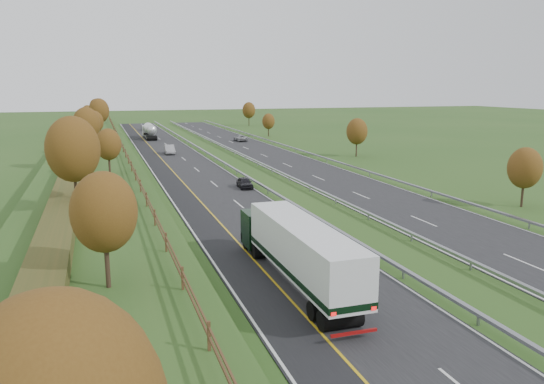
{
  "coord_description": "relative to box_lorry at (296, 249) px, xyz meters",
  "views": [
    {
      "loc": [
        -12.05,
        -16.49,
        11.94
      ],
      "look_at": [
        3.1,
        29.6,
        2.2
      ],
      "focal_mm": 35.0,
      "sensor_mm": 36.0,
      "label": 1
    }
  ],
  "objects": [
    {
      "name": "far_carriageway",
      "position": [
        17.62,
        47.95,
        -2.31
      ],
      "size": [
        10.5,
        200.0,
        0.04
      ],
      "primitive_type": "cube",
      "color": "black",
      "rests_on": "ground"
    },
    {
      "name": "box_lorry",
      "position": [
        0.0,
        0.0,
        0.0
      ],
      "size": [
        2.58,
        16.28,
        4.06
      ],
      "color": "black",
      "rests_on": "near_carriageway"
    },
    {
      "name": "median_barrier_near",
      "position": [
        6.82,
        47.95,
        -1.72
      ],
      "size": [
        0.32,
        200.0,
        0.71
      ],
      "color": "gray",
      "rests_on": "ground"
    },
    {
      "name": "hard_shoulder",
      "position": [
        -2.63,
        47.95,
        -2.31
      ],
      "size": [
        3.0,
        200.0,
        0.04
      ],
      "primitive_type": "cube",
      "color": "black",
      "rests_on": "ground"
    },
    {
      "name": "road_tanker",
      "position": [
        0.41,
        96.04,
        -0.47
      ],
      "size": [
        2.4,
        11.22,
        3.46
      ],
      "color": "silver",
      "rests_on": "near_carriageway"
    },
    {
      "name": "trees_far",
      "position": [
        30.92,
        77.16,
        1.92
      ],
      "size": [
        8.45,
        118.6,
        7.12
      ],
      "color": "#2D2116",
      "rests_on": "ground"
    },
    {
      "name": "ground",
      "position": [
        9.12,
        42.95,
        -2.33
      ],
      "size": [
        400.0,
        400.0,
        0.0
      ],
      "primitive_type": "plane",
      "color": "#2B4E1B",
      "rests_on": "ground"
    },
    {
      "name": "car_oncoming",
      "position": [
        18.71,
        83.92,
        -1.62
      ],
      "size": [
        2.25,
        4.81,
        1.33
      ],
      "primitive_type": "imported",
      "rotation": [
        0.0,
        0.0,
        3.13
      ],
      "color": "#9C9DA1",
      "rests_on": "far_carriageway"
    },
    {
      "name": "median_barrier_far",
      "position": [
        11.92,
        47.95,
        -1.72
      ],
      "size": [
        0.32,
        200.0,
        0.71
      ],
      "color": "gray",
      "rests_on": "ground"
    },
    {
      "name": "car_silver_mid",
      "position": [
        1.04,
        66.35,
        -1.51
      ],
      "size": [
        1.87,
        4.82,
        1.56
      ],
      "primitive_type": "imported",
      "rotation": [
        0.0,
        0.0,
        -0.05
      ],
      "color": "#99999D",
      "rests_on": "near_carriageway"
    },
    {
      "name": "near_carriageway",
      "position": [
        1.12,
        47.95,
        -2.31
      ],
      "size": [
        10.5,
        200.0,
        0.04
      ],
      "primitive_type": "cube",
      "color": "black",
      "rests_on": "ground"
    },
    {
      "name": "hedge_left",
      "position": [
        -13.88,
        47.95,
        0.22
      ],
      "size": [
        2.2,
        180.0,
        1.1
      ],
      "primitive_type": "cube",
      "color": "#363D19",
      "rests_on": "embankment_left"
    },
    {
      "name": "fence_left",
      "position": [
        -7.38,
        47.54,
        0.4
      ],
      "size": [
        0.12,
        189.06,
        1.2
      ],
      "color": "#422B19",
      "rests_on": "embankment_left"
    },
    {
      "name": "car_dark_near",
      "position": [
        5.28,
        31.17,
        -1.66
      ],
      "size": [
        1.68,
        3.8,
        1.27
      ],
      "primitive_type": "imported",
      "rotation": [
        0.0,
        0.0,
        -0.05
      ],
      "color": "black",
      "rests_on": "near_carriageway"
    },
    {
      "name": "trees_left",
      "position": [
        -11.52,
        44.58,
        4.04
      ],
      "size": [
        6.64,
        164.3,
        7.66
      ],
      "color": "#2D2116",
      "rests_on": "embankment_left"
    },
    {
      "name": "lane_markings",
      "position": [
        7.52,
        47.83,
        -2.28
      ],
      "size": [
        26.75,
        200.0,
        0.01
      ],
      "color": "silver",
      "rests_on": "near_carriageway"
    },
    {
      "name": "embankment_left",
      "position": [
        -11.88,
        47.95,
        -1.33
      ],
      "size": [
        12.0,
        200.0,
        2.0
      ],
      "primitive_type": "cube",
      "color": "#2B4E1B",
      "rests_on": "ground"
    },
    {
      "name": "car_small_far",
      "position": [
        1.72,
        119.09,
        -1.48
      ],
      "size": [
        2.31,
        5.57,
        1.61
      ],
      "primitive_type": "imported",
      "rotation": [
        0.0,
        0.0,
        0.01
      ],
      "color": "#161646",
      "rests_on": "near_carriageway"
    },
    {
      "name": "outer_barrier_far",
      "position": [
        23.42,
        47.95,
        -1.71
      ],
      "size": [
        0.32,
        200.0,
        0.71
      ],
      "color": "gray",
      "rests_on": "ground"
    }
  ]
}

